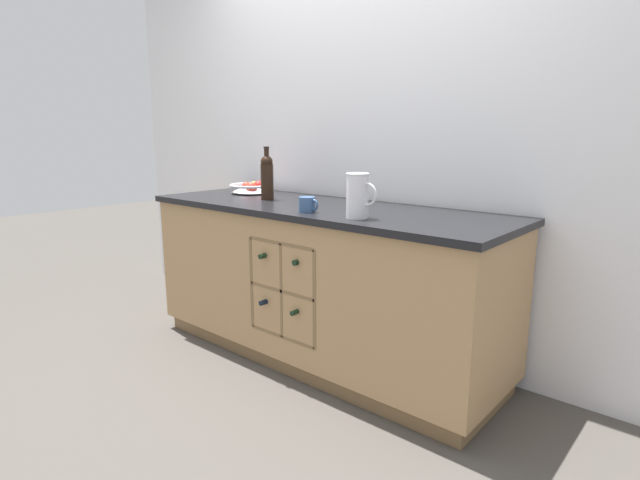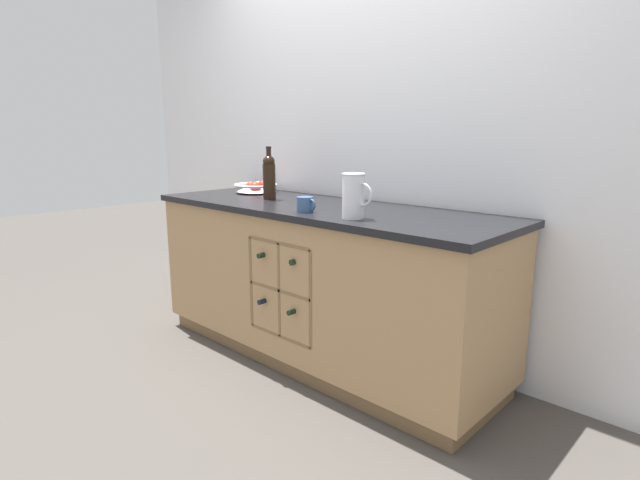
{
  "view_description": "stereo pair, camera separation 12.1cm",
  "coord_description": "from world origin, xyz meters",
  "px_view_note": "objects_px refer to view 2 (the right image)",
  "views": [
    {
      "loc": [
        1.77,
        -2.06,
        1.27
      ],
      "look_at": [
        0.0,
        0.0,
        0.69
      ],
      "focal_mm": 28.0,
      "sensor_mm": 36.0,
      "label": 1
    },
    {
      "loc": [
        1.86,
        -1.98,
        1.27
      ],
      "look_at": [
        0.0,
        0.0,
        0.69
      ],
      "focal_mm": 28.0,
      "sensor_mm": 36.0,
      "label": 2
    }
  ],
  "objects_px": {
    "fruit_bowl": "(256,187)",
    "standing_wine_bottle": "(269,176)",
    "ceramic_mug": "(305,204)",
    "white_pitcher": "(354,195)"
  },
  "relations": [
    {
      "from": "fruit_bowl",
      "to": "ceramic_mug",
      "type": "height_order",
      "value": "fruit_bowl"
    },
    {
      "from": "fruit_bowl",
      "to": "standing_wine_bottle",
      "type": "height_order",
      "value": "standing_wine_bottle"
    },
    {
      "from": "fruit_bowl",
      "to": "white_pitcher",
      "type": "relative_size",
      "value": 1.37
    },
    {
      "from": "fruit_bowl",
      "to": "standing_wine_bottle",
      "type": "bearing_deg",
      "value": -26.29
    },
    {
      "from": "fruit_bowl",
      "to": "white_pitcher",
      "type": "height_order",
      "value": "white_pitcher"
    },
    {
      "from": "ceramic_mug",
      "to": "standing_wine_bottle",
      "type": "xyz_separation_m",
      "value": [
        -0.51,
        0.2,
        0.1
      ]
    },
    {
      "from": "ceramic_mug",
      "to": "standing_wine_bottle",
      "type": "relative_size",
      "value": 0.37
    },
    {
      "from": "fruit_bowl",
      "to": "standing_wine_bottle",
      "type": "relative_size",
      "value": 0.92
    },
    {
      "from": "standing_wine_bottle",
      "to": "white_pitcher",
      "type": "bearing_deg",
      "value": -13.21
    },
    {
      "from": "fruit_bowl",
      "to": "standing_wine_bottle",
      "type": "xyz_separation_m",
      "value": [
        0.31,
        -0.15,
        0.1
      ]
    }
  ]
}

